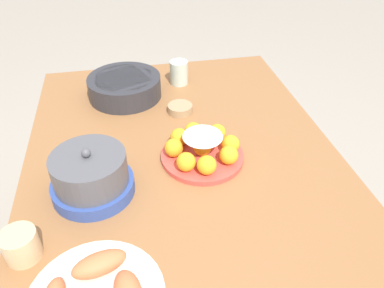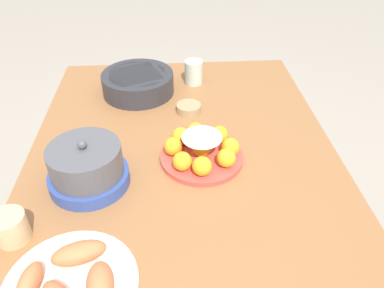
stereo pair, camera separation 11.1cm
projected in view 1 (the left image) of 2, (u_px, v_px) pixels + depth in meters
ground_plane at (185, 284)px, 1.59m from camera, size 12.00×12.00×0.00m
dining_table at (183, 174)px, 1.21m from camera, size 1.25×0.94×0.72m
cake_plate at (202, 149)px, 1.11m from camera, size 0.25×0.25×0.09m
serving_bowl at (125, 86)px, 1.39m from camera, size 0.27×0.27×0.08m
sauce_bowl at (180, 108)px, 1.32m from camera, size 0.09×0.09×0.03m
cup_near at (179, 73)px, 1.48m from camera, size 0.07×0.07×0.09m
cup_far at (21, 245)px, 0.83m from camera, size 0.08×0.08×0.07m
warming_pot at (91, 176)px, 0.98m from camera, size 0.22×0.22×0.15m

